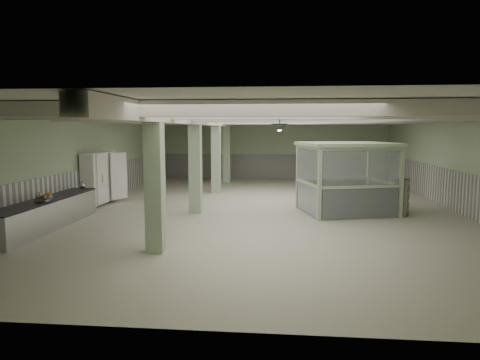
# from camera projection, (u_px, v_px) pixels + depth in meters

# --- Properties ---
(floor) EXTENTS (20.00, 20.00, 0.00)m
(floor) POSITION_uv_depth(u_px,v_px,m) (266.00, 209.00, 16.26)
(floor) COLOR beige
(floor) RESTS_ON ground
(ceiling) EXTENTS (14.00, 20.00, 0.02)m
(ceiling) POSITION_uv_depth(u_px,v_px,m) (266.00, 113.00, 15.83)
(ceiling) COLOR beige
(ceiling) RESTS_ON wall_back
(wall_back) EXTENTS (14.00, 0.02, 3.60)m
(wall_back) POSITION_uv_depth(u_px,v_px,m) (272.00, 149.00, 25.93)
(wall_back) COLOR #ADC39C
(wall_back) RESTS_ON floor
(wall_front) EXTENTS (14.00, 0.02, 3.60)m
(wall_front) POSITION_uv_depth(u_px,v_px,m) (243.00, 214.00, 6.16)
(wall_front) COLOR #ADC39C
(wall_front) RESTS_ON floor
(wall_left) EXTENTS (0.02, 20.00, 3.60)m
(wall_left) POSITION_uv_depth(u_px,v_px,m) (87.00, 160.00, 16.69)
(wall_left) COLOR #ADC39C
(wall_left) RESTS_ON floor
(wall_right) EXTENTS (0.02, 20.00, 3.60)m
(wall_right) POSITION_uv_depth(u_px,v_px,m) (460.00, 163.00, 15.39)
(wall_right) COLOR #ADC39C
(wall_right) RESTS_ON floor
(wainscot_left) EXTENTS (0.05, 19.90, 1.50)m
(wainscot_left) POSITION_uv_depth(u_px,v_px,m) (89.00, 187.00, 16.81)
(wainscot_left) COLOR white
(wainscot_left) RESTS_ON floor
(wainscot_right) EXTENTS (0.05, 19.90, 1.50)m
(wainscot_right) POSITION_uv_depth(u_px,v_px,m) (458.00, 192.00, 15.52)
(wainscot_right) COLOR white
(wainscot_right) RESTS_ON floor
(wainscot_back) EXTENTS (13.90, 0.05, 1.50)m
(wainscot_back) POSITION_uv_depth(u_px,v_px,m) (271.00, 167.00, 26.03)
(wainscot_back) COLOR white
(wainscot_back) RESTS_ON floor
(girder) EXTENTS (0.45, 19.90, 0.40)m
(girder) POSITION_uv_depth(u_px,v_px,m) (200.00, 119.00, 16.09)
(girder) COLOR silver
(girder) RESTS_ON ceiling
(beam_a) EXTENTS (13.90, 0.35, 0.32)m
(beam_a) POSITION_uv_depth(u_px,v_px,m) (254.00, 108.00, 8.44)
(beam_a) COLOR silver
(beam_a) RESTS_ON ceiling
(beam_b) EXTENTS (13.90, 0.35, 0.32)m
(beam_b) POSITION_uv_depth(u_px,v_px,m) (260.00, 113.00, 10.91)
(beam_b) COLOR silver
(beam_b) RESTS_ON ceiling
(beam_c) EXTENTS (13.90, 0.35, 0.32)m
(beam_c) POSITION_uv_depth(u_px,v_px,m) (264.00, 116.00, 13.38)
(beam_c) COLOR silver
(beam_c) RESTS_ON ceiling
(beam_d) EXTENTS (13.90, 0.35, 0.32)m
(beam_d) POSITION_uv_depth(u_px,v_px,m) (266.00, 118.00, 15.85)
(beam_d) COLOR silver
(beam_d) RESTS_ON ceiling
(beam_e) EXTENTS (13.90, 0.35, 0.32)m
(beam_e) POSITION_uv_depth(u_px,v_px,m) (268.00, 120.00, 18.32)
(beam_e) COLOR silver
(beam_e) RESTS_ON ceiling
(beam_f) EXTENTS (13.90, 0.35, 0.32)m
(beam_f) POSITION_uv_depth(u_px,v_px,m) (270.00, 121.00, 20.79)
(beam_f) COLOR silver
(beam_f) RESTS_ON ceiling
(beam_g) EXTENTS (13.90, 0.35, 0.32)m
(beam_g) POSITION_uv_depth(u_px,v_px,m) (271.00, 122.00, 23.27)
(beam_g) COLOR silver
(beam_g) RESTS_ON ceiling
(column_a) EXTENTS (0.42, 0.42, 3.60)m
(column_a) POSITION_uv_depth(u_px,v_px,m) (155.00, 180.00, 10.34)
(column_a) COLOR #A7C09B
(column_a) RESTS_ON floor
(column_b) EXTENTS (0.42, 0.42, 3.60)m
(column_b) POSITION_uv_depth(u_px,v_px,m) (195.00, 163.00, 15.29)
(column_b) COLOR #A7C09B
(column_b) RESTS_ON floor
(column_c) EXTENTS (0.42, 0.42, 3.60)m
(column_c) POSITION_uv_depth(u_px,v_px,m) (216.00, 155.00, 20.23)
(column_c) COLOR #A7C09B
(column_c) RESTS_ON floor
(column_d) EXTENTS (0.42, 0.42, 3.60)m
(column_d) POSITION_uv_depth(u_px,v_px,m) (227.00, 151.00, 24.18)
(column_d) COLOR #A7C09B
(column_d) RESTS_ON floor
(pendant_front) EXTENTS (0.44, 0.44, 0.22)m
(pendant_front) POSITION_uv_depth(u_px,v_px,m) (280.00, 128.00, 10.91)
(pendant_front) COLOR #314131
(pendant_front) RESTS_ON ceiling
(pendant_mid) EXTENTS (0.44, 0.44, 0.22)m
(pendant_mid) POSITION_uv_depth(u_px,v_px,m) (280.00, 128.00, 16.34)
(pendant_mid) COLOR #314131
(pendant_mid) RESTS_ON ceiling
(pendant_back) EXTENTS (0.44, 0.44, 0.22)m
(pendant_back) POSITION_uv_depth(u_px,v_px,m) (280.00, 129.00, 21.29)
(pendant_back) COLOR #314131
(pendant_back) RESTS_ON ceiling
(prep_counter) EXTENTS (0.90, 5.16, 0.91)m
(prep_counter) POSITION_uv_depth(u_px,v_px,m) (46.00, 214.00, 12.95)
(prep_counter) COLOR #B5B5B9
(prep_counter) RESTS_ON floor
(pitcher_near) EXTENTS (0.21, 0.24, 0.29)m
(pitcher_near) POSITION_uv_depth(u_px,v_px,m) (40.00, 197.00, 12.45)
(pitcher_near) COLOR #B5B5B9
(pitcher_near) RESTS_ON prep_counter
(pitcher_far) EXTENTS (0.25, 0.27, 0.28)m
(pitcher_far) POSITION_uv_depth(u_px,v_px,m) (83.00, 185.00, 15.16)
(pitcher_far) COLOR #B5B5B9
(pitcher_far) RESTS_ON prep_counter
(veg_colander) EXTENTS (0.56, 0.56, 0.21)m
(veg_colander) POSITION_uv_depth(u_px,v_px,m) (42.00, 199.00, 12.44)
(veg_colander) COLOR #434348
(veg_colander) RESTS_ON prep_counter
(orange_bowl) EXTENTS (0.33, 0.33, 0.09)m
(orange_bowl) POSITION_uv_depth(u_px,v_px,m) (48.00, 197.00, 13.18)
(orange_bowl) COLOR #B2B2B7
(orange_bowl) RESTS_ON prep_counter
(walkin_cooler) EXTENTS (0.91, 2.19, 2.01)m
(walkin_cooler) POSITION_uv_depth(u_px,v_px,m) (100.00, 180.00, 17.02)
(walkin_cooler) COLOR white
(walkin_cooler) RESTS_ON floor
(guard_booth) EXTENTS (3.73, 3.39, 2.54)m
(guard_booth) POSITION_uv_depth(u_px,v_px,m) (347.00, 165.00, 15.38)
(guard_booth) COLOR #ADC69E
(guard_booth) RESTS_ON floor
(filing_cabinet) EXTENTS (0.63, 0.72, 1.30)m
(filing_cabinet) POSITION_uv_depth(u_px,v_px,m) (402.00, 198.00, 14.86)
(filing_cabinet) COLOR #565748
(filing_cabinet) RESTS_ON floor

